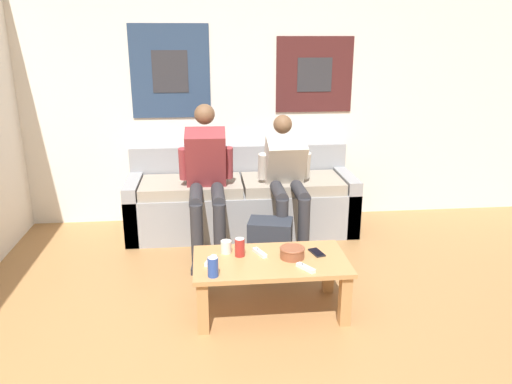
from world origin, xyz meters
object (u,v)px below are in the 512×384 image
(drink_can_red, at_px, (240,247))
(game_controller_far_center, at_px, (211,261))
(person_seated_teen, at_px, (287,176))
(pillar_candle, at_px, (226,247))
(person_seated_adult, at_px, (206,174))
(drink_can_blue, at_px, (213,267))
(cell_phone, at_px, (317,252))
(ceramic_bowl, at_px, (292,252))
(game_controller_near_left, at_px, (306,268))
(backpack, at_px, (270,244))
(couch, at_px, (242,201))
(coffee_table, at_px, (271,269))
(game_controller_near_right, at_px, (260,253))

(drink_can_red, xyz_separation_m, game_controller_far_center, (-0.19, -0.08, -0.05))
(person_seated_teen, bearing_deg, pillar_candle, -119.53)
(pillar_candle, relative_size, game_controller_far_center, 0.67)
(person_seated_adult, xyz_separation_m, drink_can_blue, (0.02, -1.33, -0.22))
(drink_can_blue, relative_size, cell_phone, 0.84)
(ceramic_bowl, bearing_deg, game_controller_near_left, -73.21)
(person_seated_adult, bearing_deg, pillar_candle, -83.40)
(person_seated_teen, xyz_separation_m, pillar_candle, (-0.58, -1.02, -0.19))
(ceramic_bowl, xyz_separation_m, drink_can_blue, (-0.52, -0.21, 0.02))
(person_seated_teen, bearing_deg, drink_can_blue, -116.43)
(person_seated_teen, relative_size, game_controller_near_left, 7.89)
(backpack, bearing_deg, cell_phone, -69.48)
(ceramic_bowl, bearing_deg, person_seated_adult, 115.83)
(backpack, height_order, pillar_candle, pillar_candle)
(cell_phone, bearing_deg, game_controller_near_left, -117.63)
(couch, bearing_deg, cell_phone, -74.55)
(drink_can_blue, height_order, game_controller_far_center, drink_can_blue)
(coffee_table, xyz_separation_m, game_controller_near_left, (0.20, -0.17, 0.08))
(drink_can_red, distance_m, game_controller_far_center, 0.21)
(game_controller_near_left, xyz_separation_m, game_controller_far_center, (-0.59, 0.17, 0.00))
(pillar_candle, bearing_deg, ceramic_bowl, -16.24)
(backpack, bearing_deg, game_controller_near_right, -104.08)
(person_seated_teen, bearing_deg, game_controller_far_center, -120.58)
(pillar_candle, xyz_separation_m, game_controller_far_center, (-0.11, -0.14, -0.03))
(coffee_table, distance_m, person_seated_adult, 1.25)
(game_controller_near_right, distance_m, cell_phone, 0.38)
(drink_can_blue, height_order, cell_phone, drink_can_blue)
(couch, height_order, drink_can_red, couch)
(pillar_candle, bearing_deg, drink_can_blue, -105.92)
(person_seated_adult, xyz_separation_m, game_controller_near_left, (0.60, -1.30, -0.27))
(ceramic_bowl, distance_m, game_controller_far_center, 0.54)
(coffee_table, xyz_separation_m, game_controller_near_right, (-0.06, 0.08, 0.08))
(game_controller_near_left, distance_m, cell_phone, 0.26)
(couch, xyz_separation_m, cell_phone, (0.40, -1.43, 0.10))
(game_controller_far_center, bearing_deg, pillar_candle, 52.37)
(person_seated_adult, bearing_deg, couch, 48.31)
(drink_can_blue, bearing_deg, game_controller_near_left, 2.82)
(person_seated_teen, relative_size, pillar_candle, 11.19)
(backpack, xyz_separation_m, pillar_candle, (-0.37, -0.55, 0.24))
(coffee_table, bearing_deg, drink_can_red, 159.44)
(drink_can_blue, distance_m, cell_phone, 0.75)
(coffee_table, distance_m, game_controller_near_left, 0.27)
(person_seated_adult, relative_size, pillar_candle, 12.33)
(pillar_candle, height_order, game_controller_far_center, pillar_candle)
(drink_can_blue, relative_size, game_controller_near_left, 0.89)
(drink_can_red, relative_size, cell_phone, 0.84)
(drink_can_blue, relative_size, game_controller_near_right, 0.85)
(person_seated_teen, distance_m, cell_phone, 1.11)
(person_seated_teen, relative_size, cell_phone, 7.41)
(drink_can_blue, relative_size, drink_can_red, 1.00)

